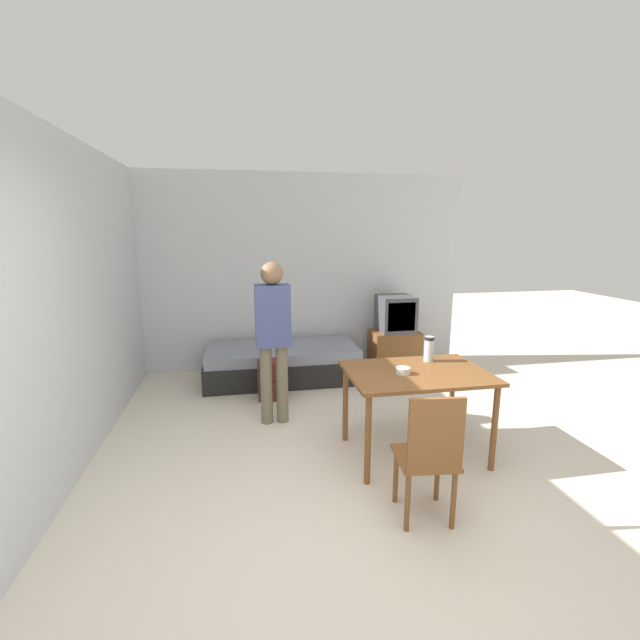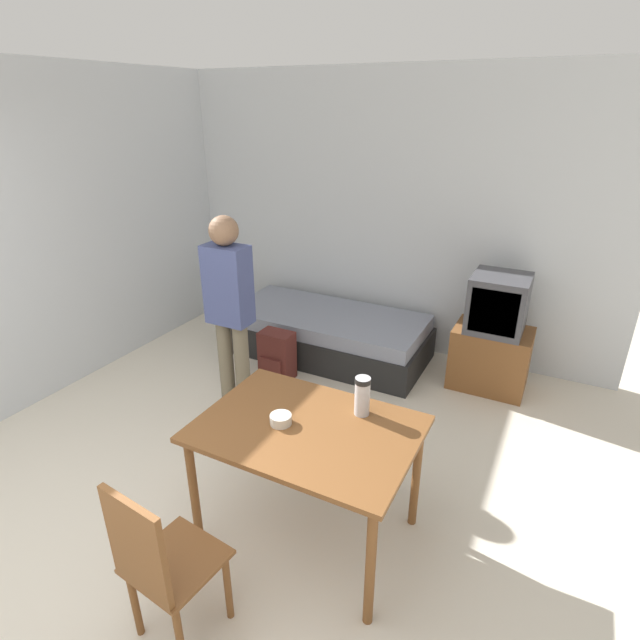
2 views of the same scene
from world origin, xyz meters
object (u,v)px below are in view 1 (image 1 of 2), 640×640
Objects in this scene: daybed at (283,363)px; thermos_flask at (429,348)px; person_standing at (273,332)px; dining_table at (416,381)px; backpack at (271,380)px; tv at (395,336)px; wooden_chair at (430,453)px; mate_bowl at (403,371)px.

daybed is 2.32m from thermos_flask.
person_standing is at bearing -99.08° from daybed.
backpack is (-1.14, 1.49, -0.45)m from dining_table.
tv reaches higher than dining_table.
daybed is 2.14× the size of wooden_chair.
mate_bowl reaches higher than backpack.
dining_table is 9.88× the size of mate_bowl.
daybed is 1.60m from tv.
mate_bowl is at bearing -41.97° from person_standing.
thermos_flask is at bearing -58.42° from daybed.
tv is 2.07m from thermos_flask.
thermos_flask is at bearing 66.68° from wooden_chair.
person_standing is at bearing 143.01° from dining_table.
daybed is 1.89× the size of tv.
mate_bowl is at bearing 81.18° from wooden_chair.
dining_table is at bearing -130.77° from thermos_flask.
person_standing is at bearing 155.69° from thermos_flask.
daybed is 2.39m from mate_bowl.
dining_table is at bearing -52.57° from backpack.
tv is at bearing 3.54° from daybed.
backpack is (-1.35, 1.24, -0.66)m from thermos_flask.
daybed is 2.38m from dining_table.
backpack is at bearing 89.04° from person_standing.
dining_table is 0.19m from mate_bowl.
person_standing is (-0.88, 1.74, 0.44)m from wooden_chair.
person_standing is (-1.78, -1.37, 0.47)m from tv.
thermos_flask reaches higher than mate_bowl.
tv reaches higher than thermos_flask.
dining_table is (-0.63, -2.24, 0.18)m from tv.
wooden_chair is 0.57× the size of person_standing.
person_standing is 13.71× the size of mate_bowl.
mate_bowl is at bearing -163.70° from dining_table.
dining_table is 1.27× the size of wooden_chair.
tv is 8.81× the size of mate_bowl.
tv is 3.24m from wooden_chair.
dining_table is 1.47m from person_standing.
mate_bowl is at bearing -140.78° from thermos_flask.
tv is 1.13× the size of wooden_chair.
wooden_chair reaches higher than daybed.
dining_table is at bearing -66.13° from daybed.
wooden_chair is 7.79× the size of mate_bowl.
tv reaches higher than backpack.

